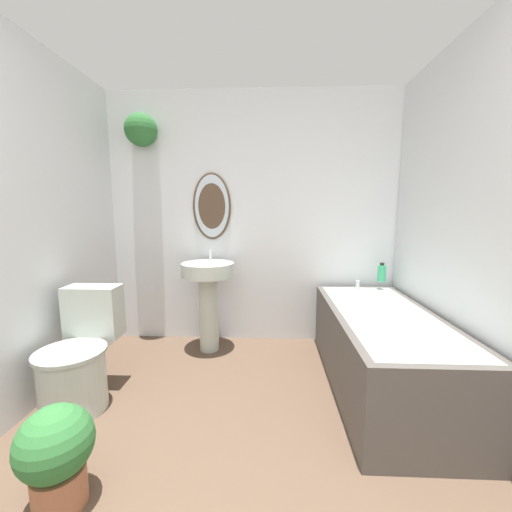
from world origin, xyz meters
TOP-DOWN VIEW (x-y plane):
  - wall_back at (-0.07, 2.77)m, footprint 2.86×0.29m
  - wall_right at (1.40, 1.37)m, footprint 0.06×2.87m
  - toilet at (-1.09, 1.62)m, footprint 0.43×0.60m
  - pedestal_sink at (-0.39, 2.47)m, footprint 0.47×0.47m
  - bathtub at (0.99, 1.90)m, footprint 0.72×1.60m
  - shampoo_bottle at (1.20, 2.59)m, footprint 0.07×0.07m
  - potted_plant at (-0.74, 0.88)m, footprint 0.31×0.31m

SIDE VIEW (x-z plane):
  - potted_plant at x=-0.74m, z-range 0.03..0.49m
  - bathtub at x=0.99m, z-range -0.03..0.62m
  - toilet at x=-1.09m, z-range -0.07..0.69m
  - pedestal_sink at x=-0.39m, z-range 0.12..1.04m
  - shampoo_bottle at x=1.20m, z-range 0.64..0.81m
  - wall_right at x=1.40m, z-range 0.00..2.40m
  - wall_back at x=-0.07m, z-range 0.05..2.45m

